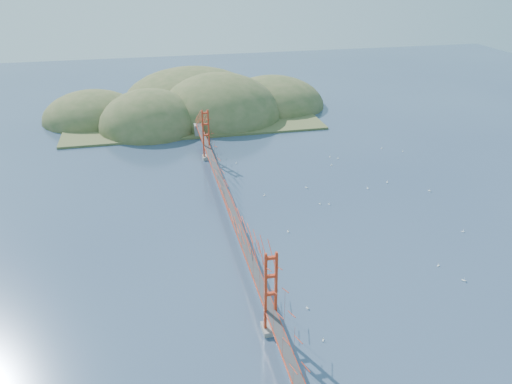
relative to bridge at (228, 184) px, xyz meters
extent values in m
plane|color=#314563|center=(0.00, -0.18, -7.01)|extent=(320.00, 320.00, 0.00)
cube|color=gray|center=(0.00, -30.18, -6.66)|extent=(2.00, 2.40, 0.70)
cube|color=gray|center=(0.00, 29.82, -6.66)|extent=(2.00, 2.40, 0.70)
cube|color=#B52B14|center=(0.00, -0.18, -3.71)|extent=(1.40, 92.00, 0.16)
cube|color=#B52B14|center=(0.00, -0.18, -3.91)|extent=(1.33, 92.00, 0.24)
cube|color=#38383A|center=(0.00, -0.18, -3.61)|extent=(1.19, 92.00, 0.03)
cube|color=gray|center=(0.00, 45.82, -5.36)|extent=(2.20, 2.60, 3.30)
cube|color=olive|center=(0.00, 63.82, -6.76)|extent=(70.00, 40.00, 0.60)
ellipsoid|color=olive|center=(-12.00, 55.82, -7.01)|extent=(28.00, 28.00, 21.00)
ellipsoid|color=olive|center=(8.00, 61.82, -7.01)|extent=(36.00, 36.00, 25.00)
ellipsoid|color=olive|center=(26.00, 69.82, -7.01)|extent=(32.00, 32.00, 18.00)
ellipsoid|color=olive|center=(-28.00, 67.82, -7.01)|extent=(28.00, 28.00, 16.00)
ellipsoid|color=olive|center=(2.00, 77.82, -7.01)|extent=(44.00, 44.00, 22.00)
cube|color=white|center=(30.31, -26.09, -6.94)|extent=(0.61, 0.57, 0.11)
cylinder|color=white|center=(30.31, -26.09, -6.60)|extent=(0.02, 0.02, 0.68)
cube|color=white|center=(6.00, -27.04, -6.95)|extent=(0.34, 0.53, 0.09)
cylinder|color=white|center=(6.00, -27.04, -6.68)|extent=(0.01, 0.01, 0.56)
cube|color=white|center=(26.82, 19.57, -6.95)|extent=(0.53, 0.22, 0.09)
cylinder|color=white|center=(26.82, 19.57, -6.67)|extent=(0.02, 0.02, 0.57)
cube|color=white|center=(28.75, -21.80, -6.95)|extent=(0.55, 0.39, 0.10)
cylinder|color=white|center=(28.75, -21.80, -6.66)|extent=(0.02, 0.02, 0.58)
cube|color=white|center=(9.10, -6.77, -6.95)|extent=(0.21, 0.55, 0.10)
cylinder|color=white|center=(9.10, -6.77, -6.65)|extent=(0.02, 0.02, 0.59)
cube|color=white|center=(8.42, 7.86, -6.95)|extent=(0.58, 0.47, 0.10)
cylinder|color=white|center=(8.42, 7.86, -6.63)|extent=(0.02, 0.02, 0.62)
cube|color=white|center=(38.46, -13.44, -6.96)|extent=(0.49, 0.33, 0.09)
cylinder|color=white|center=(38.46, -13.44, -6.70)|extent=(0.01, 0.01, 0.51)
cube|color=white|center=(17.68, 9.48, -6.94)|extent=(0.60, 0.55, 0.11)
cylinder|color=white|center=(17.68, 9.48, -6.61)|extent=(0.02, 0.02, 0.67)
cube|color=white|center=(6.16, 25.48, -6.95)|extent=(0.53, 0.35, 0.09)
cylinder|color=white|center=(6.16, 25.48, -6.68)|extent=(0.01, 0.01, 0.55)
cube|color=white|center=(17.95, 1.96, -6.96)|extent=(0.40, 0.50, 0.09)
cylinder|color=white|center=(17.95, 1.96, -6.69)|extent=(0.01, 0.01, 0.53)
cube|color=white|center=(41.38, 2.58, -6.94)|extent=(0.45, 0.64, 0.11)
cylinder|color=white|center=(41.38, 2.58, -6.61)|extent=(0.02, 0.02, 0.67)
cube|color=white|center=(34.88, 8.21, -6.95)|extent=(0.38, 0.57, 0.10)
cylinder|color=white|center=(34.88, 8.21, -6.65)|extent=(0.02, 0.02, 0.59)
cube|color=white|center=(28.25, 24.43, -6.96)|extent=(0.17, 0.48, 0.09)
cylinder|color=white|center=(28.25, 24.43, -6.70)|extent=(0.01, 0.01, 0.52)
cube|color=white|center=(46.62, 23.94, -6.95)|extent=(0.47, 0.50, 0.09)
cylinder|color=white|center=(46.62, 23.94, -6.67)|extent=(0.02, 0.02, 0.56)
cube|color=white|center=(29.73, 6.42, -6.95)|extent=(0.28, 0.54, 0.09)
cylinder|color=white|center=(29.73, 6.42, -6.67)|extent=(0.02, 0.02, 0.57)
cube|color=white|center=(42.71, 27.03, -6.95)|extent=(0.53, 0.36, 0.09)
cylinder|color=white|center=(42.71, 27.03, -6.68)|extent=(0.01, 0.01, 0.55)
cube|color=white|center=(29.84, 23.21, -6.96)|extent=(0.49, 0.42, 0.09)
cylinder|color=white|center=(29.84, 23.21, -6.69)|extent=(0.01, 0.01, 0.53)
cube|color=white|center=(19.61, 1.46, -6.95)|extent=(0.32, 0.53, 0.09)
cylinder|color=white|center=(19.61, 1.46, -6.68)|extent=(0.01, 0.01, 0.55)
cube|color=white|center=(6.00, -33.36, -6.96)|extent=(0.39, 0.49, 0.09)
cylinder|color=white|center=(6.00, -33.36, -6.69)|extent=(0.01, 0.01, 0.53)
camera|label=1|loc=(-12.59, -78.00, 36.43)|focal=35.00mm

